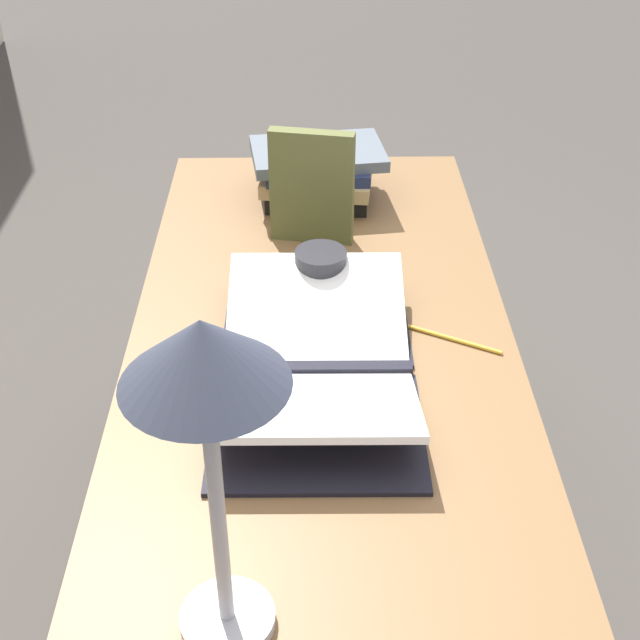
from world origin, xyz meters
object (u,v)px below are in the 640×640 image
at_px(book_stack_tall, 318,172).
at_px(coffee_mug, 318,275).
at_px(reading_lamp, 206,388).
at_px(pencil, 454,339).
at_px(book_standing_upright, 312,187).
at_px(open_book, 316,362).

bearing_deg(book_stack_tall, coffee_mug, 179.05).
height_order(reading_lamp, pencil, reading_lamp).
relative_size(book_stack_tall, reading_lamp, 0.68).
xyz_separation_m(book_standing_upright, pencil, (-0.36, -0.24, -0.11)).
xyz_separation_m(open_book, reading_lamp, (-0.48, 0.11, 0.34)).
bearing_deg(coffee_mug, pencil, -121.60).
distance_m(book_standing_upright, coffee_mug, 0.23).
bearing_deg(book_standing_upright, pencil, -135.20).
xyz_separation_m(book_stack_tall, reading_lamp, (-1.11, 0.12, 0.30)).
bearing_deg(coffee_mug, reading_lamp, 170.64).
relative_size(open_book, reading_lamp, 1.25).
height_order(open_book, reading_lamp, reading_lamp).
xyz_separation_m(book_stack_tall, coffee_mug, (-0.40, 0.01, -0.02)).
distance_m(book_stack_tall, coffee_mug, 0.40).
bearing_deg(pencil, coffee_mug, 58.40).
relative_size(book_stack_tall, coffee_mug, 2.40).
bearing_deg(book_standing_upright, open_book, -168.72).
distance_m(book_stack_tall, reading_lamp, 1.16).
xyz_separation_m(book_standing_upright, coffee_mug, (-0.22, -0.01, -0.07)).
height_order(open_book, book_standing_upright, book_standing_upright).
height_order(coffee_mug, pencil, coffee_mug).
xyz_separation_m(book_stack_tall, book_standing_upright, (-0.18, 0.02, 0.05)).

